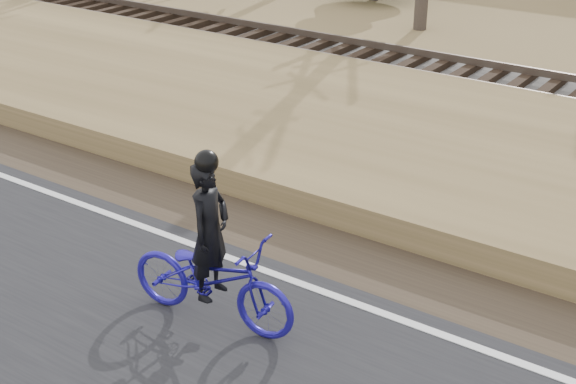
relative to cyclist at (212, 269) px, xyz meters
The scene contains 7 objects.
ground 3.61m from the cyclist, 163.39° to the left, with size 120.00×120.00×0.00m, color #9C7F4F.
edge_line 3.65m from the cyclist, 160.33° to the left, with size 120.00×0.12×0.01m, color silver.
shoulder 4.10m from the cyclist, 146.86° to the left, with size 120.00×1.60×0.04m, color #473A2B.
embankment 6.23m from the cyclist, 123.01° to the left, with size 120.00×5.00×0.44m, color #9C7F4F.
ballast 9.64m from the cyclist, 110.59° to the left, with size 120.00×3.00×0.45m, color slate.
railroad 9.63m from the cyclist, 110.59° to the left, with size 120.00×2.40×0.29m.
cyclist is the anchor object (origin of this frame).
Camera 1 is at (8.47, -6.89, 5.34)m, focal length 50.00 mm.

